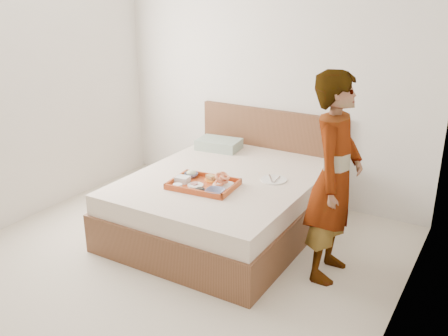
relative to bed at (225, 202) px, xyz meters
name	(u,v)px	position (x,y,z in m)	size (l,w,h in m)	color
ground	(154,276)	(-0.06, -1.00, -0.27)	(3.50, 4.00, 0.01)	beige
wall_back	(269,75)	(-0.06, 1.00, 1.04)	(3.50, 0.01, 2.60)	silver
wall_right	(400,158)	(1.69, -1.00, 1.04)	(0.01, 4.00, 2.60)	silver
bed	(225,202)	(0.00, 0.00, 0.00)	(1.65, 2.00, 0.53)	brown
headboard	(271,153)	(0.00, 0.97, 0.21)	(1.65, 0.06, 0.95)	brown
pillow	(219,144)	(-0.46, 0.66, 0.32)	(0.44, 0.30, 0.11)	#97A993
tray	(203,184)	(-0.03, -0.32, 0.29)	(0.56, 0.40, 0.05)	#B75622
prawn_plate	(224,185)	(0.13, -0.24, 0.29)	(0.19, 0.19, 0.01)	white
navy_bowl_big	(215,192)	(0.16, -0.42, 0.30)	(0.16, 0.16, 0.04)	navy
sauce_dish	(200,190)	(0.03, -0.46, 0.30)	(0.08, 0.08, 0.03)	black
meat_plate	(195,185)	(-0.08, -0.36, 0.29)	(0.14, 0.14, 0.01)	white
bread_plate	(212,180)	(-0.02, -0.19, 0.29)	(0.14, 0.14, 0.01)	orange
salad_bowl	(191,175)	(-0.23, -0.21, 0.30)	(0.12, 0.12, 0.04)	navy
plastic_tub	(183,179)	(-0.23, -0.35, 0.31)	(0.12, 0.10, 0.05)	silver
cheese_round	(178,186)	(-0.19, -0.47, 0.29)	(0.08, 0.08, 0.03)	white
dinner_plate	(274,180)	(0.43, 0.13, 0.27)	(0.23, 0.23, 0.01)	white
person	(334,178)	(1.10, -0.24, 0.55)	(0.59, 0.39, 1.62)	silver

